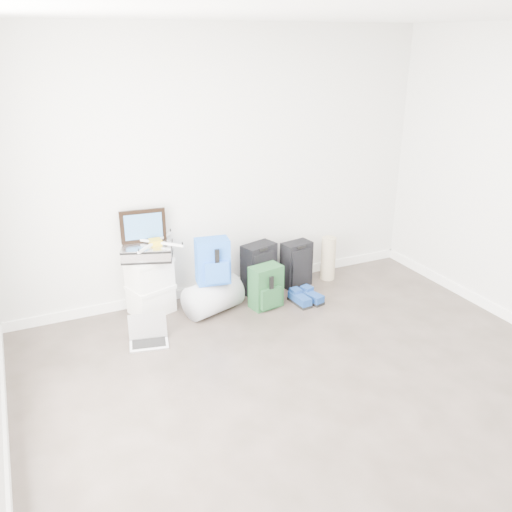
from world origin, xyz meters
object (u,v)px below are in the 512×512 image
briefcase (147,252)px  large_suitcase (259,269)px  duffel_bag (213,297)px  boxes_stack (150,285)px  carry_on (297,264)px  laptop (148,336)px

briefcase → large_suitcase: (1.17, -0.04, -0.37)m
duffel_bag → large_suitcase: bearing=1.6°
boxes_stack → briefcase: (0.00, 0.00, 0.36)m
carry_on → laptop: bearing=-174.2°
large_suitcase → laptop: (-1.35, -0.52, -0.22)m
laptop → briefcase: bearing=84.4°
boxes_stack → large_suitcase: 1.17m
briefcase → carry_on: 1.66m
large_suitcase → carry_on: bearing=-18.4°
large_suitcase → boxes_stack: bearing=161.6°
boxes_stack → carry_on: size_ratio=1.15×
boxes_stack → laptop: boxes_stack is taller
briefcase → carry_on: (1.61, -0.06, -0.40)m
duffel_bag → large_suitcase: 0.66m
briefcase → laptop: bearing=-88.8°
laptop → large_suitcase: bearing=33.2°
boxes_stack → carry_on: boxes_stack is taller
duffel_bag → briefcase: bearing=136.3°
duffel_bag → large_suitcase: size_ratio=1.00×
large_suitcase → carry_on: 0.45m
boxes_stack → laptop: bearing=-125.4°
duffel_bag → boxes_stack: bearing=136.3°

